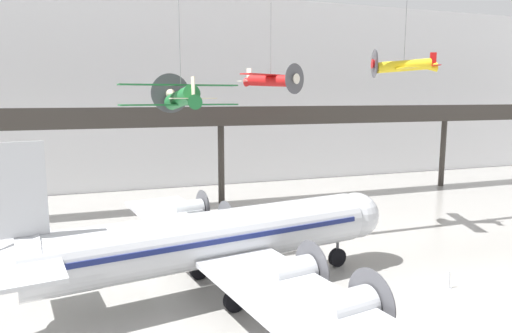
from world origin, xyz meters
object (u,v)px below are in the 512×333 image
object	(u,v)px
suspended_plane_green_biplane	(181,97)
suspended_plane_yellow_lowwing	(404,66)
suspended_plane_red_highwing	(271,80)
airliner_silver_main	(209,240)
stanchion_barrier	(449,283)

from	to	relation	value
suspended_plane_green_biplane	suspended_plane_yellow_lowwing	size ratio (longest dim) A/B	1.38
suspended_plane_green_biplane	suspended_plane_yellow_lowwing	distance (m)	18.99
suspended_plane_green_biplane	suspended_plane_red_highwing	bearing A→B (deg)	-58.32
suspended_plane_green_biplane	suspended_plane_yellow_lowwing	xyz separation A→B (m)	(18.79, -0.81, 2.61)
airliner_silver_main	stanchion_barrier	world-z (taller)	airliner_silver_main
suspended_plane_green_biplane	stanchion_barrier	world-z (taller)	suspended_plane_green_biplane
suspended_plane_red_highwing	suspended_plane_yellow_lowwing	xyz separation A→B (m)	(8.92, -8.09, 1.00)
airliner_silver_main	suspended_plane_green_biplane	bearing A→B (deg)	80.25
suspended_plane_red_highwing	airliner_silver_main	bearing A→B (deg)	-60.54
airliner_silver_main	suspended_plane_yellow_lowwing	world-z (taller)	suspended_plane_yellow_lowwing
airliner_silver_main	stanchion_barrier	xyz separation A→B (m)	(14.26, -3.95, -3.12)
suspended_plane_yellow_lowwing	stanchion_barrier	distance (m)	18.75
stanchion_barrier	airliner_silver_main	bearing A→B (deg)	164.53
suspended_plane_red_highwing	suspended_plane_yellow_lowwing	world-z (taller)	suspended_plane_yellow_lowwing
airliner_silver_main	suspended_plane_red_highwing	xyz separation A→B (m)	(9.89, 15.73, 9.90)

